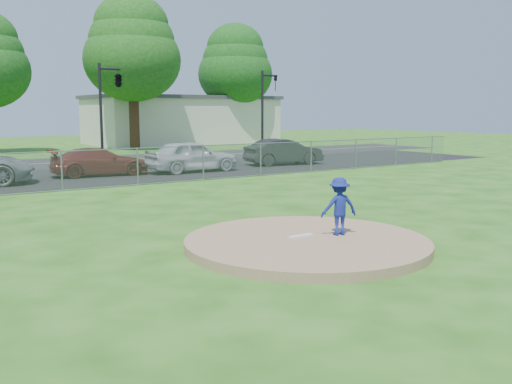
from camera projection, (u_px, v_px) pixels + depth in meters
ground at (134, 193)px, 20.80m from camera, size 120.00×120.00×0.00m
pitchers_mound at (307, 243)px, 12.58m from camera, size 5.40×5.40×0.20m
pitching_rubber at (301, 236)px, 12.73m from camera, size 0.60×0.15×0.04m
chain_link_fence at (114, 168)px, 22.34m from camera, size 40.00×0.06×1.50m
parking_lot at (80, 176)px, 26.13m from camera, size 50.00×8.00×0.01m
street at (39, 164)px, 32.29m from camera, size 60.00×7.00×0.01m
commercial_building at (181, 120)px, 52.33m from camera, size 16.40×9.40×4.30m
tree_right at (132, 48)px, 42.75m from camera, size 7.28×7.28×11.63m
tree_far_right at (235, 65)px, 51.38m from camera, size 6.72×6.72×10.74m
traffic_signal_center at (117, 82)px, 32.19m from camera, size 1.42×2.48×5.60m
traffic_signal_right at (265, 105)px, 38.05m from camera, size 1.28×0.20×5.60m
pitcher at (339, 206)px, 12.86m from camera, size 0.95×0.72×1.31m
parked_car_darkred at (99, 162)px, 26.29m from camera, size 4.59×2.28×1.28m
parked_car_pearl at (192, 156)px, 27.92m from camera, size 4.57×1.85×1.55m
parked_car_charcoal at (284, 152)px, 31.62m from camera, size 4.51×2.13×1.43m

